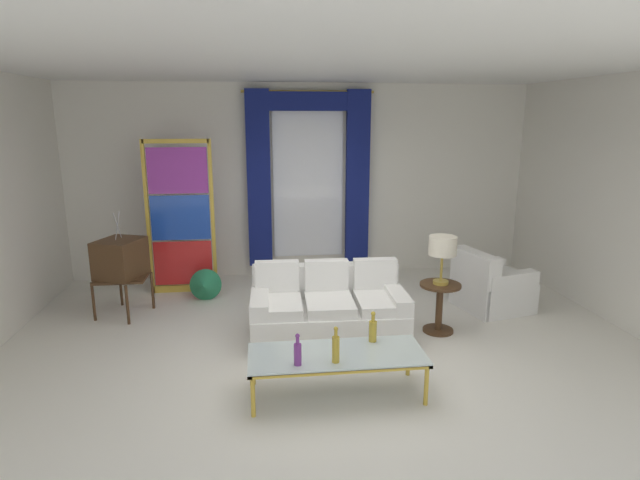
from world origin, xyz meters
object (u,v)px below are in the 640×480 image
coffee_table (337,356)px  stained_glass_divider (181,221)px  couch_white_long (328,310)px  bottle_blue_decanter (336,348)px  bottle_crystal_tall (373,330)px  armchair_white (489,288)px  vintage_tv (120,260)px  round_side_table (439,303)px  table_lamp_brass (443,248)px  bottle_amber_squat (298,353)px  peacock_figurine (205,286)px

coffee_table → stained_glass_divider: size_ratio=0.73×
couch_white_long → bottle_blue_decanter: size_ratio=5.39×
bottle_crystal_tall → stained_glass_divider: stained_glass_divider is taller
stained_glass_divider → armchair_white: bearing=-16.3°
bottle_blue_decanter → vintage_tv: (-2.38, 2.47, 0.18)m
coffee_table → round_side_table: (1.42, 1.27, -0.02)m
coffee_table → round_side_table: size_ratio=2.68×
coffee_table → table_lamp_brass: size_ratio=2.80×
couch_white_long → stained_glass_divider: 2.69m
bottle_amber_squat → bottle_blue_decanter: bearing=1.7°
table_lamp_brass → vintage_tv: bearing=165.0°
bottle_crystal_tall → peacock_figurine: 3.06m
table_lamp_brass → round_side_table: bearing=-90.0°
bottle_crystal_tall → couch_white_long: bearing=103.8°
bottle_blue_decanter → stained_glass_divider: (-1.73, 3.29, 0.51)m
round_side_table → vintage_tv: bearing=165.0°
coffee_table → table_lamp_brass: 2.01m
bottle_blue_decanter → table_lamp_brass: size_ratio=0.58×
bottle_amber_squat → peacock_figurine: (-1.06, 2.85, -0.30)m
stained_glass_divider → table_lamp_brass: 3.68m
bottle_blue_decanter → armchair_white: armchair_white is taller
coffee_table → bottle_blue_decanter: 0.24m
couch_white_long → coffee_table: size_ratio=1.12×
table_lamp_brass → couch_white_long: bearing=177.1°
bottle_crystal_tall → table_lamp_brass: (1.04, 1.06, 0.50)m
round_side_table → table_lamp_brass: size_ratio=1.04×
bottle_blue_decanter → peacock_figurine: bearing=116.1°
bottle_blue_decanter → peacock_figurine: bottle_blue_decanter is taller
bottle_blue_decanter → stained_glass_divider: 3.75m
coffee_table → table_lamp_brass: table_lamp_brass is taller
stained_glass_divider → round_side_table: bearing=-30.2°
bottle_blue_decanter → bottle_crystal_tall: 0.56m
bottle_crystal_tall → table_lamp_brass: size_ratio=0.53×
coffee_table → peacock_figurine: bearing=118.1°
armchair_white → couch_white_long: bearing=-165.3°
vintage_tv → table_lamp_brass: size_ratio=2.36×
couch_white_long → stained_glass_divider: bearing=136.3°
coffee_table → bottle_blue_decanter: bottle_blue_decanter is taller
bottle_blue_decanter → bottle_crystal_tall: bearing=42.7°
coffee_table → couch_white_long: bearing=85.5°
round_side_table → table_lamp_brass: bearing=90.0°
bottle_amber_squat → stained_glass_divider: stained_glass_divider is taller
vintage_tv → peacock_figurine: (0.99, 0.37, -0.51)m
table_lamp_brass → peacock_figurine: bearing=153.8°
bottle_amber_squat → stained_glass_divider: (-1.39, 3.30, 0.53)m
vintage_tv → table_lamp_brass: (3.84, -1.03, 0.30)m
table_lamp_brass → armchair_white: bearing=35.3°
round_side_table → bottle_crystal_tall: bearing=-134.7°
coffee_table → peacock_figurine: peacock_figurine is taller
table_lamp_brass → bottle_crystal_tall: bearing=-134.7°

